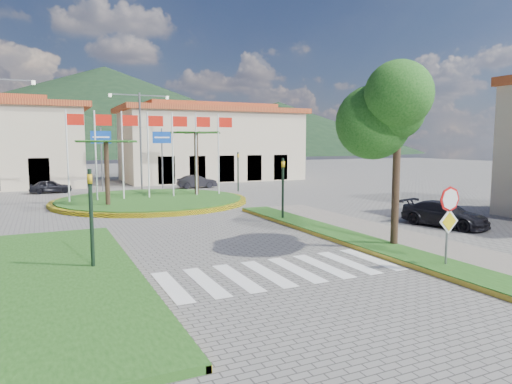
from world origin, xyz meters
name	(u,v)px	position (x,y,z in m)	size (l,w,h in m)	color
ground	(360,316)	(0.00, 0.00, 0.00)	(160.00, 160.00, 0.00)	slate
sidewalk_right	(470,263)	(6.00, 2.00, 0.07)	(4.00, 28.00, 0.15)	gray
verge_right	(443,267)	(4.80, 2.00, 0.09)	(1.60, 28.00, 0.18)	#1B4614
median_left	(48,278)	(-6.50, 6.00, 0.09)	(5.00, 14.00, 0.18)	#1B4614
crosswalk	(279,272)	(0.00, 4.00, 0.01)	(8.00, 3.00, 0.01)	silver
roundabout_island	(151,200)	(0.00, 22.00, 0.18)	(12.70, 12.70, 6.00)	yellow
stop_sign	(449,214)	(4.90, 1.96, 1.79)	(0.80, 0.11, 2.65)	slate
deciduous_tree	(398,110)	(5.50, 5.00, 5.18)	(3.60, 3.60, 6.80)	black
traffic_light_left	(91,210)	(-5.20, 6.50, 1.94)	(0.15, 0.18, 3.20)	black
traffic_light_right	(283,183)	(4.50, 12.00, 1.94)	(0.15, 0.18, 3.20)	black
traffic_light_far	(238,168)	(8.00, 26.00, 1.94)	(0.18, 0.15, 3.20)	black
direction_sign_west	(101,148)	(-2.00, 30.97, 3.53)	(1.60, 0.14, 5.20)	slate
direction_sign_east	(162,148)	(3.00, 30.97, 3.53)	(1.60, 0.14, 5.20)	slate
street_lamp_centre	(140,136)	(1.00, 30.00, 4.50)	(4.80, 0.16, 8.00)	slate
building_right	(211,143)	(10.00, 38.00, 3.90)	(19.08, 9.54, 8.05)	beige
hill_far_mid	(106,110)	(15.00, 160.00, 15.00)	(180.00, 180.00, 30.00)	black
hill_far_east	(279,128)	(70.00, 135.00, 9.00)	(120.00, 120.00, 18.00)	black
hill_near_back	(24,127)	(-10.00, 130.00, 8.00)	(110.00, 110.00, 16.00)	black
car_dark_a	(51,186)	(-5.91, 31.07, 0.53)	(1.26, 3.13, 1.07)	black
car_dark_b	(197,182)	(5.79, 30.00, 0.56)	(1.19, 3.40, 1.12)	black
car_side_right	(445,214)	(10.76, 7.39, 0.59)	(1.66, 4.09, 1.19)	black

